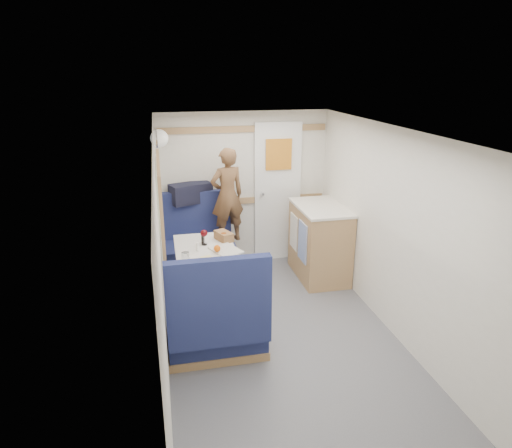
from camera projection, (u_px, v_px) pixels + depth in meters
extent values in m
plane|color=#515156|center=(290.00, 354.00, 4.21)|extent=(4.50, 4.50, 0.00)
plane|color=silver|center=(296.00, 136.00, 3.56)|extent=(4.50, 4.50, 0.00)
cube|color=silver|center=(244.00, 189.00, 5.96)|extent=(2.20, 0.02, 2.00)
cube|color=silver|center=(161.00, 265.00, 3.66)|extent=(0.02, 4.50, 2.00)
cube|color=silver|center=(410.00, 244.00, 4.10)|extent=(0.02, 4.50, 2.00)
cube|color=#9F7747|center=(244.00, 201.00, 5.99)|extent=(2.15, 0.02, 0.08)
cube|color=#9F7747|center=(243.00, 129.00, 5.69)|extent=(2.15, 0.02, 0.08)
cube|color=#9EA289|center=(160.00, 202.00, 4.51)|extent=(0.04, 1.30, 0.72)
cube|color=white|center=(277.00, 193.00, 6.05)|extent=(0.62, 0.04, 1.86)
cube|color=orange|center=(279.00, 154.00, 5.85)|extent=(0.34, 0.03, 0.40)
cylinder|color=silver|center=(262.00, 193.00, 5.95)|extent=(0.04, 0.10, 0.04)
cube|color=white|center=(205.00, 250.00, 4.78)|extent=(0.62, 0.92, 0.04)
cylinder|color=silver|center=(206.00, 280.00, 4.89)|extent=(0.08, 0.08, 0.66)
cylinder|color=silver|center=(207.00, 307.00, 5.00)|extent=(0.36, 0.36, 0.03)
cube|color=#171D49|center=(200.00, 261.00, 5.67)|extent=(0.88, 0.50, 0.45)
cube|color=#171D49|center=(196.00, 222.00, 5.79)|extent=(0.88, 0.10, 0.80)
cube|color=#9F7747|center=(200.00, 275.00, 5.73)|extent=(0.90, 0.52, 0.08)
cube|color=#171D49|center=(216.00, 330.00, 4.19)|extent=(0.88, 0.50, 0.45)
cube|color=#171D49|center=(219.00, 303.00, 3.79)|extent=(0.88, 0.10, 0.80)
cube|color=#9F7747|center=(217.00, 347.00, 4.25)|extent=(0.90, 0.52, 0.08)
cube|color=#9F7747|center=(195.00, 204.00, 5.75)|extent=(0.90, 0.14, 0.04)
sphere|color=white|center=(159.00, 138.00, 5.14)|extent=(0.20, 0.20, 0.20)
cube|color=#9F7747|center=(319.00, 242.00, 5.66)|extent=(0.54, 0.90, 0.90)
cube|color=silver|center=(321.00, 207.00, 5.51)|extent=(0.56, 0.92, 0.03)
cube|color=#5972B2|center=(303.00, 242.00, 5.40)|extent=(0.01, 0.30, 0.48)
cube|color=silver|center=(294.00, 232.00, 5.74)|extent=(0.01, 0.28, 0.44)
imported|color=brown|center=(227.00, 195.00, 5.55)|extent=(0.48, 0.38, 1.17)
cube|color=black|center=(191.00, 193.00, 5.70)|extent=(0.56, 0.40, 0.24)
cube|color=silver|center=(226.00, 250.00, 4.69)|extent=(0.35, 0.39, 0.02)
sphere|color=#E4560A|center=(217.00, 248.00, 4.62)|extent=(0.07, 0.07, 0.07)
cube|color=#F3E98C|center=(206.00, 259.00, 4.41)|extent=(0.12, 0.10, 0.04)
cylinder|color=white|center=(204.00, 244.00, 4.86)|extent=(0.06, 0.06, 0.01)
cylinder|color=white|center=(204.00, 240.00, 4.84)|extent=(0.01, 0.01, 0.10)
sphere|color=#4C080C|center=(204.00, 233.00, 4.81)|extent=(0.08, 0.08, 0.08)
cylinder|color=white|center=(186.00, 258.00, 4.36)|extent=(0.07, 0.07, 0.12)
cylinder|color=brown|center=(224.00, 237.00, 4.93)|extent=(0.06, 0.06, 0.10)
cylinder|color=black|center=(203.00, 239.00, 4.88)|extent=(0.04, 0.04, 0.09)
cylinder|color=white|center=(197.00, 247.00, 4.68)|extent=(0.03, 0.03, 0.09)
cube|color=olive|center=(224.00, 236.00, 4.97)|extent=(0.20, 0.26, 0.10)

